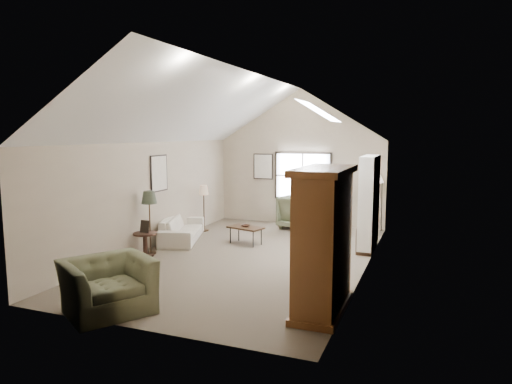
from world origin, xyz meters
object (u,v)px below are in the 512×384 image
(armchair_near, at_px, (108,286))
(side_chair, at_px, (301,208))
(coffee_table, at_px, (246,235))
(side_table, at_px, (145,244))
(armoire, at_px, (323,241))
(sofa, at_px, (182,228))
(armchair_far, at_px, (301,212))

(armchair_near, relative_size, side_chair, 1.04)
(coffee_table, relative_size, side_table, 1.62)
(armoire, bearing_deg, side_chair, 108.63)
(sofa, relative_size, armchair_far, 2.00)
(armchair_near, height_order, armchair_far, armchair_far)
(side_table, height_order, side_chair, side_chair)
(armoire, xyz_separation_m, side_chair, (-1.93, 5.72, -0.50))
(armchair_far, height_order, side_chair, side_chair)
(armchair_near, bearing_deg, armoire, -36.15)
(armchair_near, xyz_separation_m, side_table, (-1.34, 2.90, -0.15))
(armoire, distance_m, sofa, 5.52)
(side_table, bearing_deg, armchair_far, 59.06)
(armoire, height_order, side_chair, armoire)
(armoire, distance_m, side_table, 4.76)
(armchair_near, bearing_deg, side_chair, 22.71)
(side_table, bearing_deg, armchair_near, -65.20)
(side_table, bearing_deg, sofa, 90.00)
(armchair_near, bearing_deg, armchair_far, 22.88)
(armoire, bearing_deg, side_table, 159.12)
(armoire, relative_size, armchair_near, 1.75)
(armoire, xyz_separation_m, side_table, (-4.38, 1.67, -0.84))
(coffee_table, height_order, side_table, side_table)
(coffee_table, xyz_separation_m, side_table, (-1.67, -1.81, 0.05))
(armoire, xyz_separation_m, sofa, (-4.38, 3.27, -0.80))
(sofa, bearing_deg, side_table, 160.79)
(armchair_near, relative_size, side_table, 2.40)
(coffee_table, bearing_deg, armchair_far, 71.23)
(armoire, bearing_deg, coffee_table, 127.97)
(side_table, bearing_deg, armoire, -20.88)
(sofa, height_order, armchair_far, armchair_far)
(side_table, relative_size, side_chair, 0.43)
(armchair_near, xyz_separation_m, armchair_far, (1.09, 6.96, 0.07))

